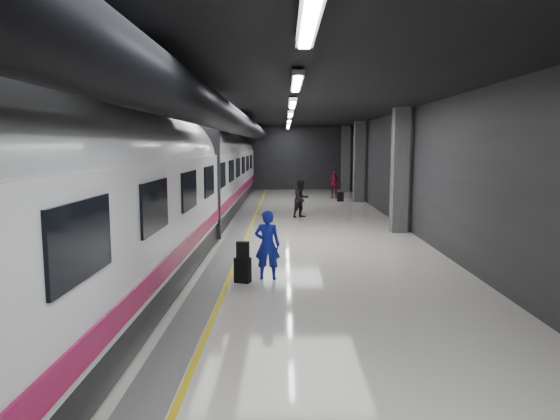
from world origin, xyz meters
TOP-DOWN VIEW (x-y plane):
  - ground at (0.00, 0.00)m, footprint 40.00×40.00m
  - platform_hall at (-0.29, 0.96)m, footprint 10.02×40.02m
  - train at (-3.25, -0.00)m, footprint 3.05×38.00m
  - traveler_main at (-0.04, -4.61)m, footprint 0.63×0.44m
  - suitcase_main at (-0.60, -4.91)m, footprint 0.41×0.33m
  - shoulder_bag at (-0.59, -4.94)m, footprint 0.30×0.18m
  - traveler_far_a at (1.11, 5.69)m, footprint 1.02×1.00m
  - traveler_far_b at (3.37, 13.96)m, footprint 0.98×0.46m
  - suitcase_far at (3.56, 12.13)m, footprint 0.37×0.25m

SIDE VIEW (x-z plane):
  - ground at x=0.00m, z-range 0.00..0.00m
  - suitcase_far at x=3.56m, z-range 0.00..0.52m
  - suitcase_main at x=-0.60m, z-range 0.00..0.58m
  - shoulder_bag at x=-0.59m, z-range 0.58..0.97m
  - traveler_far_b at x=3.37m, z-range 0.00..1.62m
  - traveler_main at x=-0.04m, z-range 0.00..1.65m
  - traveler_far_a at x=1.11m, z-range 0.00..1.66m
  - train at x=-3.25m, z-range 0.04..4.09m
  - platform_hall at x=-0.29m, z-range 1.28..5.79m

